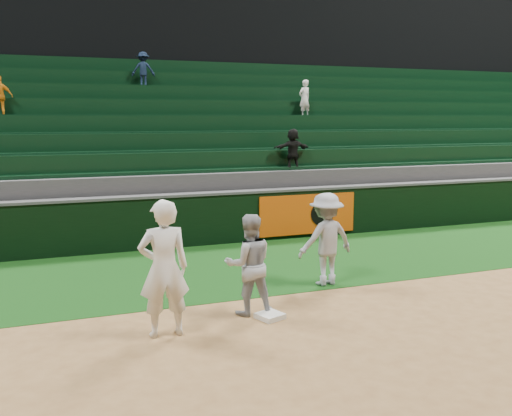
{
  "coord_description": "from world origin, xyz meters",
  "views": [
    {
      "loc": [
        -3.2,
        -7.71,
        3.01
      ],
      "look_at": [
        0.59,
        2.3,
        1.3
      ],
      "focal_mm": 40.0,
      "sensor_mm": 36.0,
      "label": 1
    }
  ],
  "objects": [
    {
      "name": "stadium_seating",
      "position": [
        0.0,
        8.97,
        1.7
      ],
      "size": [
        36.0,
        5.95,
        4.97
      ],
      "color": "#343436",
      "rests_on": "ground"
    },
    {
      "name": "base_coach",
      "position": [
        1.52,
        1.21,
        0.84
      ],
      "size": [
        1.14,
        0.73,
        1.67
      ],
      "primitive_type": "imported",
      "rotation": [
        0.0,
        0.0,
        3.25
      ],
      "color": "#979AA3",
      "rests_on": "foul_grass"
    },
    {
      "name": "upper_deck",
      "position": [
        0.0,
        17.45,
        6.0
      ],
      "size": [
        40.0,
        12.0,
        12.0
      ],
      "primitive_type": "cube",
      "color": "black",
      "rests_on": "ground"
    },
    {
      "name": "first_baseman",
      "position": [
        -1.7,
        -0.18,
        0.96
      ],
      "size": [
        0.71,
        0.47,
        1.92
      ],
      "primitive_type": "imported",
      "rotation": [
        0.0,
        0.0,
        3.13
      ],
      "color": "white",
      "rests_on": "ground"
    },
    {
      "name": "first_base",
      "position": [
        -0.09,
        -0.08,
        0.04
      ],
      "size": [
        0.45,
        0.45,
        0.08
      ],
      "primitive_type": "cube",
      "rotation": [
        0.0,
        0.0,
        0.35
      ],
      "color": "silver",
      "rests_on": "ground"
    },
    {
      "name": "ground",
      "position": [
        0.0,
        0.0,
        0.0
      ],
      "size": [
        70.0,
        70.0,
        0.0
      ],
      "primitive_type": "plane",
      "color": "brown",
      "rests_on": "ground"
    },
    {
      "name": "foul_grass",
      "position": [
        0.0,
        3.0,
        0.0
      ],
      "size": [
        36.0,
        4.2,
        0.01
      ],
      "primitive_type": "cube",
      "color": "black",
      "rests_on": "ground"
    },
    {
      "name": "field_wall",
      "position": [
        0.03,
        5.2,
        0.63
      ],
      "size": [
        36.0,
        0.45,
        1.25
      ],
      "color": "black",
      "rests_on": "ground"
    },
    {
      "name": "baserunner",
      "position": [
        -0.3,
        0.25,
        0.78
      ],
      "size": [
        0.83,
        0.68,
        1.57
      ],
      "primitive_type": "imported",
      "rotation": [
        0.0,
        0.0,
        3.02
      ],
      "color": "#9B9FA5",
      "rests_on": "ground"
    }
  ]
}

